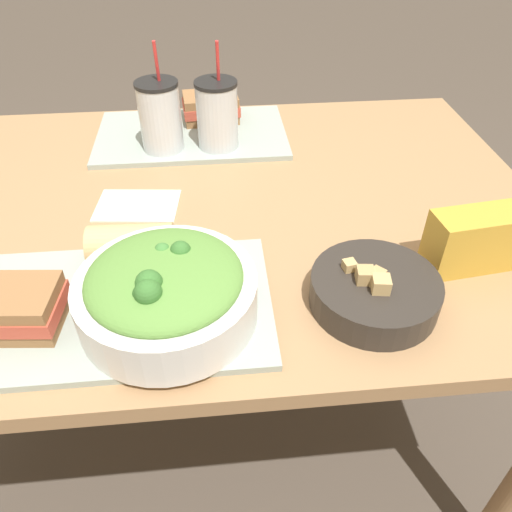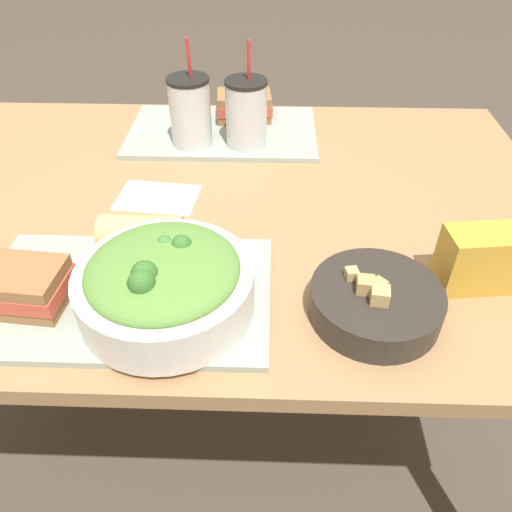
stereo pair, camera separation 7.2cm
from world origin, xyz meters
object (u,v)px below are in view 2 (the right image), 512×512
object	(u,v)px
drink_cup_red	(246,115)
drink_cup_dark	(190,114)
sandwich_far	(244,106)
salad_bowl	(165,283)
napkin_folded	(158,197)
soup_bowl	(375,301)
chip_bag	(490,259)
baguette_near	(143,235)
sandwich_near	(20,286)

from	to	relation	value
drink_cup_red	drink_cup_dark	bearing A→B (deg)	180.00
sandwich_far	drink_cup_red	size ratio (longest dim) A/B	0.62
salad_bowl	napkin_folded	bearing A→B (deg)	103.46
drink_cup_dark	soup_bowl	bearing A→B (deg)	-56.88
salad_bowl	chip_bag	world-z (taller)	salad_bowl
salad_bowl	soup_bowl	bearing A→B (deg)	1.19
chip_bag	baguette_near	bearing A→B (deg)	168.08
baguette_near	drink_cup_red	world-z (taller)	drink_cup_red
salad_bowl	soup_bowl	size ratio (longest dim) A/B	1.32
chip_bag	salad_bowl	bearing A→B (deg)	-177.55
sandwich_far	baguette_near	bearing A→B (deg)	-109.47
sandwich_far	napkin_folded	world-z (taller)	sandwich_far
baguette_near	napkin_folded	distance (m)	0.19
drink_cup_dark	chip_bag	world-z (taller)	drink_cup_dark
soup_bowl	chip_bag	distance (m)	0.20
chip_bag	soup_bowl	bearing A→B (deg)	-164.86
salad_bowl	drink_cup_red	distance (m)	0.54
drink_cup_dark	napkin_folded	size ratio (longest dim) A/B	1.40
sandwich_near	drink_cup_dark	size ratio (longest dim) A/B	0.61
drink_cup_dark	baguette_near	bearing A→B (deg)	-94.15
sandwich_far	drink_cup_red	bearing A→B (deg)	-89.74
drink_cup_dark	napkin_folded	world-z (taller)	drink_cup_dark
salad_bowl	sandwich_near	bearing A→B (deg)	179.07
sandwich_near	sandwich_far	size ratio (longest dim) A/B	1.01
salad_bowl	soup_bowl	distance (m)	0.31
salad_bowl	baguette_near	xyz separation A→B (m)	(-0.06, 0.13, -0.01)
sandwich_far	napkin_folded	size ratio (longest dim) A/B	0.85
baguette_near	drink_cup_dark	bearing A→B (deg)	-2.26
baguette_near	drink_cup_dark	size ratio (longest dim) A/B	0.58
chip_bag	drink_cup_dark	bearing A→B (deg)	132.72
baguette_near	sandwich_far	world-z (taller)	baguette_near
sandwich_far	drink_cup_dark	bearing A→B (deg)	-133.21
soup_bowl	drink_cup_dark	bearing A→B (deg)	123.12
sandwich_near	chip_bag	bearing A→B (deg)	11.59
baguette_near	drink_cup_red	bearing A→B (deg)	-19.21
soup_bowl	drink_cup_red	bearing A→B (deg)	112.46
drink_cup_red	chip_bag	size ratio (longest dim) A/B	1.46
napkin_folded	sandwich_near	bearing A→B (deg)	-114.50
drink_cup_red	sandwich_near	bearing A→B (deg)	-120.65
chip_bag	napkin_folded	size ratio (longest dim) A/B	0.94
soup_bowl	chip_bag	bearing A→B (deg)	22.05
salad_bowl	sandwich_far	bearing A→B (deg)	83.16
drink_cup_dark	drink_cup_red	world-z (taller)	drink_cup_dark
sandwich_near	drink_cup_red	xyz separation A→B (m)	(0.31, 0.53, 0.04)
sandwich_near	baguette_near	distance (m)	0.20
soup_bowl	sandwich_far	world-z (taller)	sandwich_far
sandwich_near	drink_cup_dark	distance (m)	0.56
baguette_near	sandwich_far	size ratio (longest dim) A/B	0.96
napkin_folded	chip_bag	bearing A→B (deg)	-22.38
soup_bowl	drink_cup_red	size ratio (longest dim) A/B	0.84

